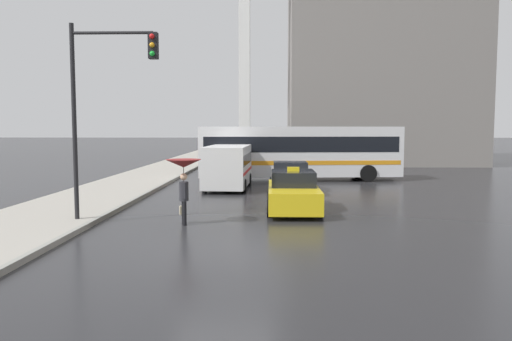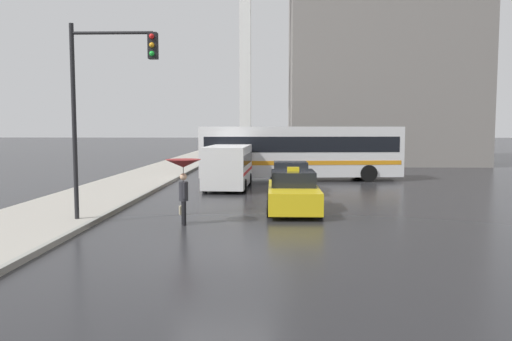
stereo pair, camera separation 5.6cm
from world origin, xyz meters
name	(u,v)px [view 2 (the right image)]	position (x,y,z in m)	size (l,w,h in m)	color
ground_plane	(223,251)	(0.00, 0.00, 0.00)	(300.00, 300.00, 0.00)	#262628
taxi	(293,192)	(2.00, 6.21, 0.67)	(1.91, 4.55, 1.62)	gold
sedan_red	(290,178)	(2.11, 11.62, 0.67)	(1.91, 4.05, 1.42)	#B7B2AD
ambulance_van	(228,165)	(-0.99, 12.94, 1.20)	(2.23, 5.16, 2.15)	silver
city_bus	(300,150)	(2.83, 17.12, 1.74)	(11.81, 3.51, 3.13)	silver
pedestrian_with_umbrella	(183,171)	(-1.56, 3.36, 1.71)	(1.12, 1.12, 2.06)	black
traffic_light	(105,89)	(-4.00, 3.43, 4.27)	(2.75, 0.38, 6.27)	black
monument_cross	(245,21)	(-0.98, 29.30, 11.73)	(9.10, 0.90, 20.68)	white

